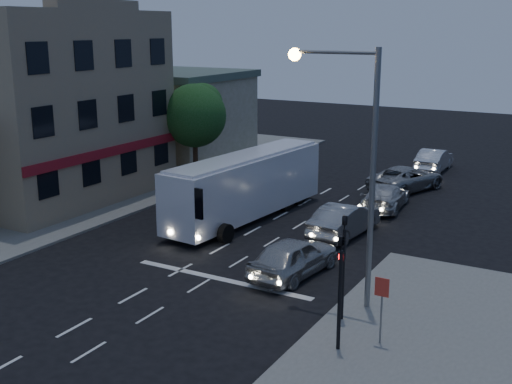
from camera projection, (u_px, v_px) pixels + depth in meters
The scene contains 16 objects.
ground at pixel (150, 287), 24.77m from camera, with size 120.00×120.00×0.00m, color black.
sidewalk_far at pixel (61, 196), 37.69m from camera, with size 12.00×50.00×0.12m, color slate.
road_markings at pixel (224, 266), 26.95m from camera, with size 8.00×30.55×0.01m.
tour_bus at pixel (246, 184), 33.12m from camera, with size 3.28×11.26×3.41m.
car_suv at pixel (294, 257), 25.73m from camera, with size 1.88×4.66×1.59m, color #ACACAC.
car_sedan_a at pixel (344, 220), 30.63m from camera, with size 1.66×4.77×1.57m, color gray.
car_sedan_b at pixel (386, 197), 35.20m from camera, with size 1.94×4.77×1.39m, color #B3B3B3.
car_sedan_c at pixel (406, 178), 39.20m from camera, with size 2.48×5.37×1.49m, color #989898.
car_extra at pixel (434, 160), 44.47m from camera, with size 1.63×4.67×1.54m, color silver.
traffic_signal_main at pixel (343, 255), 21.20m from camera, with size 0.25×0.35×4.10m.
traffic_signal_side at pixel (340, 279), 19.20m from camera, with size 0.18×0.15×4.10m.
regulatory_sign at pixel (382, 300), 19.75m from camera, with size 0.45×0.12×2.20m.
streetlight at pixel (355, 149), 21.69m from camera, with size 3.32×0.44×9.00m.
main_building at pixel (42, 109), 36.87m from camera, with size 10.12×12.00×11.00m.
low_building_north at pixel (174, 115), 47.21m from camera, with size 9.40×9.40×6.50m.
street_tree at pixel (195, 113), 40.21m from camera, with size 4.00×4.00×6.20m.
Camera 1 is at (14.92, -18.06, 9.76)m, focal length 45.00 mm.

